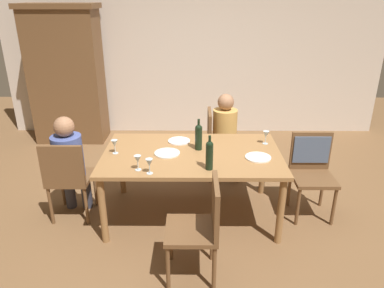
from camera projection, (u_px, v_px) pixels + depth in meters
The scene contains 19 objects.
ground_plane at pixel (192, 214), 4.10m from camera, with size 10.00×10.00×0.00m, color brown.
rear_room_partition at pixel (193, 55), 6.13m from camera, with size 6.40×0.12×2.70m, color beige.
armoire_cabinet at pixel (67, 75), 5.83m from camera, with size 1.18×0.62×2.18m.
dining_table at pixel (192, 159), 3.84m from camera, with size 1.87×1.12×0.76m.
chair_left_end at pixel (68, 175), 3.83m from camera, with size 0.44×0.44×0.92m.
chair_far_right at pixel (218, 139), 4.76m from camera, with size 0.44×0.44×0.92m.
chair_right_end at pixel (311, 162), 3.98m from camera, with size 0.44×0.46×0.92m.
chair_near at pixel (202, 223), 3.03m from camera, with size 0.44×0.44×0.92m.
person_woman_host at pixel (70, 160), 3.88m from camera, with size 0.32×0.36×1.15m.
person_man_bearded at pixel (227, 130), 4.71m from camera, with size 0.36×0.31×1.15m.
wine_bottle_tall_green at pixel (209, 154), 3.40m from camera, with size 0.07×0.07×0.34m.
wine_bottle_dark_red at pixel (199, 136), 3.84m from camera, with size 0.08×0.08×0.34m.
wine_glass_near_left at pixel (138, 160), 3.40m from camera, with size 0.07×0.07×0.15m.
wine_glass_centre at pixel (115, 144), 3.76m from camera, with size 0.07×0.07×0.15m.
wine_glass_near_right at pixel (266, 135), 4.00m from camera, with size 0.07×0.07×0.15m.
wine_glass_far at pixel (149, 163), 3.33m from camera, with size 0.07×0.07×0.15m.
dinner_plate_host at pixel (258, 157), 3.69m from camera, with size 0.26×0.26×0.01m, color white.
dinner_plate_guest_left at pixel (167, 153), 3.79m from camera, with size 0.27×0.27×0.01m, color silver.
dinner_plate_guest_right at pixel (179, 141), 4.10m from camera, with size 0.25×0.25×0.01m, color white.
Camera 1 is at (0.02, -3.48, 2.31)m, focal length 33.90 mm.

